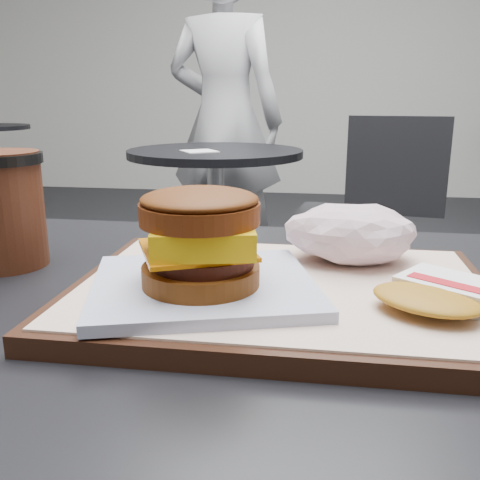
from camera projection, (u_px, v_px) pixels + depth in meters
The scene contains 10 objects.
customer_table at pixel (236, 471), 0.55m from camera, with size 0.80×0.60×0.77m.
serving_tray at pixel (281, 293), 0.49m from camera, with size 0.38×0.28×0.02m.
breakfast_sandwich at pixel (202, 250), 0.45m from camera, with size 0.23×0.22×0.09m.
hash_brown at pixel (443, 295), 0.43m from camera, with size 0.14×0.13×0.02m.
crumpled_wrapper at pixel (350, 233), 0.55m from camera, with size 0.13×0.10×0.06m, color silver, non-canonical shape.
coffee_cup at pixel (2, 205), 0.59m from camera, with size 0.10×0.10×0.13m.
neighbor_table at pixel (216, 199), 2.18m from camera, with size 0.70×0.70×0.75m.
napkin at pixel (199, 151), 2.04m from camera, with size 0.12×0.12×0.00m, color white.
neighbor_chair at pixel (363, 207), 2.22m from camera, with size 0.63×0.47×0.88m.
patron at pixel (225, 121), 2.72m from camera, with size 0.61×0.40×1.67m, color silver.
Camera 1 is at (0.07, -0.46, 0.96)m, focal length 40.00 mm.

